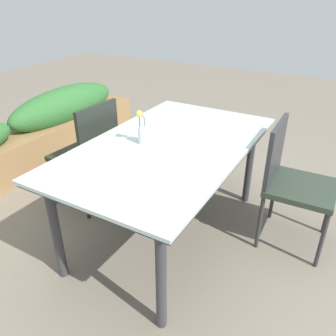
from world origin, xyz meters
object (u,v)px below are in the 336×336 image
object	(u,v)px
chair_near_right	(291,177)
flower_vase	(142,130)
dining_table	(168,153)
chair_far_side	(89,150)
planter_box	(14,142)

from	to	relation	value
chair_near_right	flower_vase	xyz separation A→B (m)	(-0.45, 0.92, 0.32)
dining_table	chair_far_side	bearing A→B (deg)	87.08
dining_table	chair_near_right	bearing A→B (deg)	-63.62
flower_vase	chair_far_side	bearing A→B (deg)	79.60
chair_far_side	flower_vase	bearing A→B (deg)	-96.84
dining_table	planter_box	world-z (taller)	dining_table
dining_table	chair_far_side	world-z (taller)	chair_far_side
chair_near_right	chair_far_side	bearing A→B (deg)	-78.86
chair_near_right	flower_vase	bearing A→B (deg)	-65.27
dining_table	chair_near_right	world-z (taller)	chair_near_right
chair_near_right	planter_box	distance (m)	2.60
flower_vase	planter_box	size ratio (longest dim) A/B	0.07
dining_table	flower_vase	world-z (taller)	flower_vase
chair_far_side	planter_box	bearing A→B (deg)	90.88
chair_near_right	planter_box	bearing A→B (deg)	-84.95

